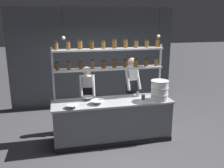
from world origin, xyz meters
TOP-DOWN VIEW (x-y plane):
  - ground_plane at (0.00, 0.00)m, footprint 40.00×40.00m
  - back_wall at (0.00, 2.53)m, footprint 5.01×0.12m
  - prep_counter at (0.00, -0.00)m, footprint 2.61×0.76m
  - spice_shelf_unit at (-0.00, 0.33)m, footprint 2.50×0.28m
  - chef_left at (-0.46, 0.67)m, footprint 0.37×0.29m
  - chef_center at (0.63, 0.63)m, footprint 0.40×0.33m
  - container_stack at (1.02, -0.17)m, footprint 0.39×0.39m
  - prep_bowl_near_left at (-0.35, -0.13)m, footprint 0.30×0.30m
  - prep_bowl_center_front at (-0.88, -0.25)m, footprint 0.25×0.25m
  - prep_bowl_center_back at (-0.51, 0.19)m, footprint 0.26×0.26m
  - serving_cup_front at (0.65, 0.19)m, footprint 0.07×0.07m
  - serving_cup_by_board at (0.69, -0.05)m, footprint 0.08×0.08m
  - pendant_light_row at (0.02, 0.00)m, footprint 2.06×0.07m

SIDE VIEW (x-z plane):
  - ground_plane at x=0.00m, z-range 0.00..0.00m
  - prep_counter at x=0.00m, z-range 0.00..0.92m
  - chef_left at x=-0.46m, z-range 0.11..1.68m
  - prep_bowl_center_front at x=-0.88m, z-range 0.92..0.99m
  - prep_bowl_center_back at x=-0.51m, z-range 0.92..0.99m
  - prep_bowl_near_left at x=-0.35m, z-range 0.92..1.00m
  - serving_cup_by_board at x=0.69m, z-range 0.92..1.02m
  - serving_cup_front at x=0.65m, z-range 0.92..1.02m
  - chef_center at x=0.63m, z-range 0.14..1.89m
  - container_stack at x=1.02m, z-range 0.92..1.36m
  - back_wall at x=0.00m, z-range 0.00..2.98m
  - spice_shelf_unit at x=0.00m, z-range 0.65..2.86m
  - pendant_light_row at x=0.02m, z-range 1.99..2.66m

